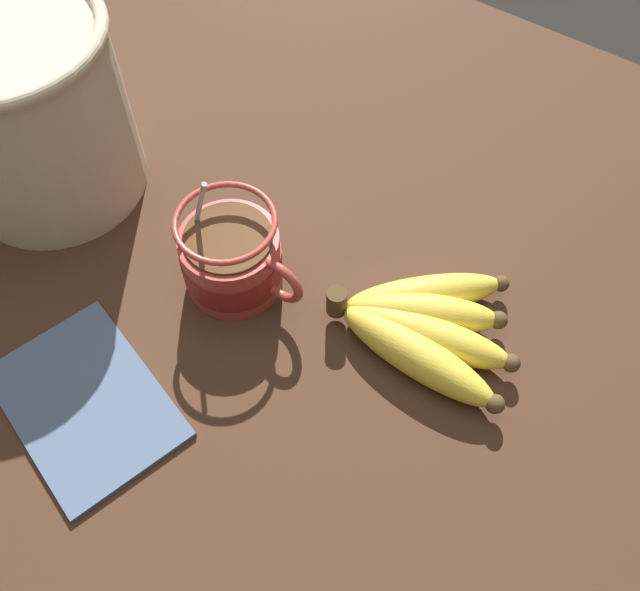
# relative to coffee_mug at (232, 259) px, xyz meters

# --- Properties ---
(table) EXTENTS (1.16, 1.16, 0.03)m
(table) POSITION_rel_coffee_mug_xyz_m (0.09, -0.03, -0.05)
(table) COLOR #422819
(table) RESTS_ON ground
(coffee_mug) EXTENTS (0.14, 0.10, 0.14)m
(coffee_mug) POSITION_rel_coffee_mug_xyz_m (0.00, 0.00, 0.00)
(coffee_mug) COLOR #B23D33
(coffee_mug) RESTS_ON table
(banana_bunch) EXTENTS (0.19, 0.15, 0.04)m
(banana_bunch) POSITION_rel_coffee_mug_xyz_m (0.19, 0.05, -0.02)
(banana_bunch) COLOR #4C381E
(banana_bunch) RESTS_ON table
(woven_basket) EXTENTS (0.21, 0.21, 0.20)m
(woven_basket) POSITION_rel_coffee_mug_xyz_m (-0.25, -0.00, 0.07)
(woven_basket) COLOR beige
(woven_basket) RESTS_ON table
(napkin) EXTENTS (0.21, 0.17, 0.01)m
(napkin) POSITION_rel_coffee_mug_xyz_m (-0.03, -0.18, -0.04)
(napkin) COLOR slate
(napkin) RESTS_ON table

